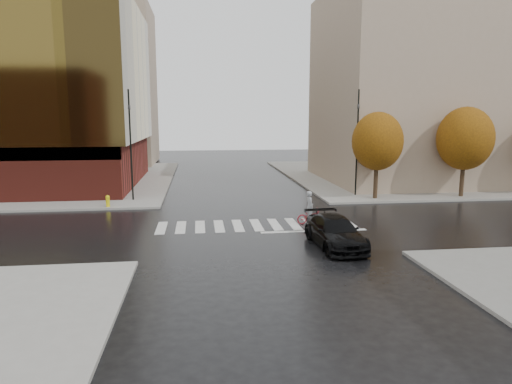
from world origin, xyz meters
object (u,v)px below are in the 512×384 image
cyclist (311,213)px  fire_hydrant (108,200)px  sedan (335,232)px  traffic_light_ne (357,134)px  traffic_light_nw (130,136)px

cyclist → fire_hydrant: 14.17m
sedan → traffic_light_ne: size_ratio=0.61×
cyclist → traffic_light_nw: (-11.45, 8.56, 4.18)m
traffic_light_nw → fire_hydrant: 5.13m
traffic_light_ne → cyclist: bearing=60.7°
cyclist → traffic_light_ne: traffic_light_ne is taller
fire_hydrant → cyclist: bearing=-25.3°
traffic_light_ne → fire_hydrant: size_ratio=10.19×
traffic_light_nw → traffic_light_ne: size_ratio=0.99×
sedan → fire_hydrant: sedan is taller
traffic_light_nw → fire_hydrant: traffic_light_nw is taller
traffic_light_nw → cyclist: bearing=42.4°
traffic_light_nw → traffic_light_ne: traffic_light_ne is taller
cyclist → traffic_light_ne: size_ratio=0.24×
fire_hydrant → traffic_light_nw: bearing=61.6°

